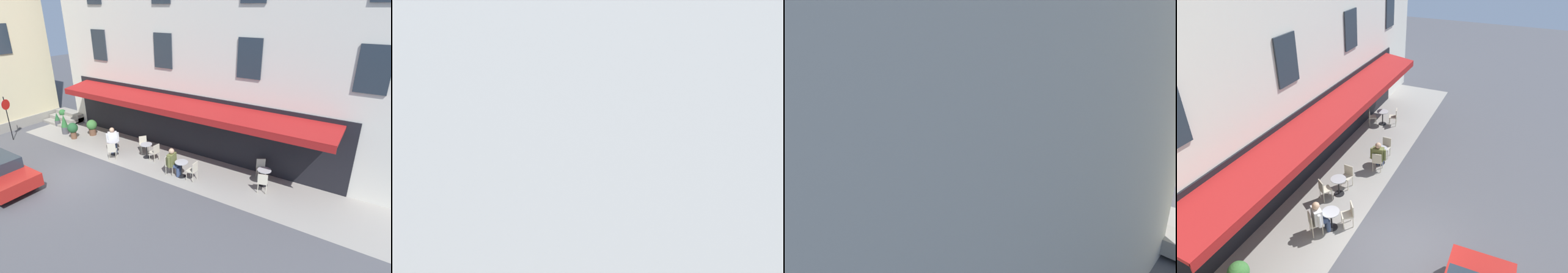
{
  "view_description": "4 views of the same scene",
  "coord_description": "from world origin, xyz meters",
  "views": [
    {
      "loc": [
        -11.73,
        7.51,
        7.21
      ],
      "look_at": [
        -4.11,
        -4.19,
        1.39
      ],
      "focal_mm": 28.61,
      "sensor_mm": 36.0,
      "label": 1
    },
    {
      "loc": [
        -16.49,
        -13.06,
        6.71
      ],
      "look_at": [
        -3.53,
        -3.12,
        1.38
      ],
      "focal_mm": 35.19,
      "sensor_mm": 36.0,
      "label": 2
    },
    {
      "loc": [
        7.41,
        -13.34,
        5.36
      ],
      "look_at": [
        -2.63,
        -3.63,
        1.35
      ],
      "focal_mm": 26.65,
      "sensor_mm": 36.0,
      "label": 3
    },
    {
      "loc": [
        7.45,
        2.29,
        8.85
      ],
      "look_at": [
        -4.66,
        -3.16,
        1.07
      ],
      "focal_mm": 31.92,
      "sensor_mm": 36.0,
      "label": 4
    }
  ],
  "objects": [
    {
      "name": "ground_plane",
      "position": [
        0.0,
        0.0,
        0.0
      ],
      "size": [
        70.0,
        70.0,
        0.0
      ],
      "primitive_type": "plane",
      "color": "#4C4C51"
    },
    {
      "name": "sidewalk_cafe_terrace",
      "position": [
        -3.25,
        -3.4,
        0.0
      ],
      "size": [
        20.5,
        3.2,
        0.01
      ],
      "primitive_type": "cube",
      "color": "gray",
      "rests_on": "ground_plane"
    },
    {
      "name": "corner_building_facade",
      "position": [
        13.0,
        3.5,
        7.5
      ],
      "size": [
        10.12,
        17.0,
        15.0
      ],
      "color": "beige",
      "rests_on": "ground_plane"
    },
    {
      "name": "back_alley_steps",
      "position": [
        6.6,
        -4.59,
        0.24
      ],
      "size": [
        2.4,
        1.75,
        0.6
      ],
      "color": "gray",
      "rests_on": "ground_plane"
    },
    {
      "name": "cafe_table_near_entrance",
      "position": [
        -7.78,
        -3.98,
        0.49
      ],
      "size": [
        0.6,
        0.6,
        0.75
      ],
      "color": "black",
      "rests_on": "ground_plane"
    },
    {
      "name": "cafe_chair_cream_corner_left",
      "position": [
        -7.96,
        -3.37,
        0.55
      ],
      "size": [
        0.5,
        0.5,
        0.91
      ],
      "color": "beige",
      "rests_on": "ground_plane"
    },
    {
      "name": "cafe_chair_cream_facing_street",
      "position": [
        -7.43,
        -4.5,
        0.55
      ],
      "size": [
        0.55,
        0.55,
        0.91
      ],
      "color": "beige",
      "rests_on": "ground_plane"
    },
    {
      "name": "cafe_table_mid_terrace",
      "position": [
        -0.01,
        -2.62,
        0.49
      ],
      "size": [
        0.6,
        0.6,
        0.75
      ],
      "color": "black",
      "rests_on": "ground_plane"
    },
    {
      "name": "cafe_chair_cream_under_awning",
      "position": [
        -0.41,
        -2.13,
        0.55
      ],
      "size": [
        0.56,
        0.56,
        0.91
      ],
      "color": "beige",
      "rests_on": "ground_plane"
    },
    {
      "name": "cafe_chair_cream_back_row",
      "position": [
        0.48,
        -3.02,
        0.55
      ],
      "size": [
        0.56,
        0.56,
        0.91
      ],
      "color": "beige",
      "rests_on": "ground_plane"
    },
    {
      "name": "cafe_table_streetside",
      "position": [
        -1.71,
        -3.27,
        0.49
      ],
      "size": [
        0.6,
        0.6,
        0.75
      ],
      "color": "black",
      "rests_on": "ground_plane"
    },
    {
      "name": "cafe_chair_cream_kerbside",
      "position": [
        -2.33,
        -3.21,
        0.55
      ],
      "size": [
        0.43,
        0.43,
        0.91
      ],
      "color": "beige",
      "rests_on": "ground_plane"
    },
    {
      "name": "cafe_chair_cream_near_door",
      "position": [
        -1.18,
        -3.62,
        0.55
      ],
      "size": [
        0.56,
        0.56,
        0.91
      ],
      "color": "beige",
      "rests_on": "ground_plane"
    },
    {
      "name": "cafe_table_far_end",
      "position": [
        -4.36,
        -2.64,
        0.49
      ],
      "size": [
        0.6,
        0.6,
        0.75
      ],
      "color": "black",
      "rests_on": "ground_plane"
    },
    {
      "name": "cafe_chair_cream_corner_right",
      "position": [
        -3.74,
        -2.53,
        0.55
      ],
      "size": [
        0.46,
        0.46,
        0.91
      ],
      "color": "beige",
      "rests_on": "ground_plane"
    },
    {
      "name": "cafe_chair_cream_by_window",
      "position": [
        -4.99,
        -2.64,
        0.55
      ],
      "size": [
        0.4,
        0.4,
        0.91
      ],
      "color": "beige",
      "rests_on": "ground_plane"
    },
    {
      "name": "seated_patron_in_white",
      "position": [
        0.31,
        -2.88,
        0.71
      ],
      "size": [
        0.65,
        0.64,
        1.32
      ],
      "color": "navy",
      "rests_on": "ground_plane"
    },
    {
      "name": "seated_companion_in_olive",
      "position": [
        -3.95,
        -2.56,
        0.71
      ],
      "size": [
        0.61,
        0.67,
        1.33
      ],
      "color": "navy",
      "rests_on": "ground_plane"
    },
    {
      "name": "no_parking_sign",
      "position": [
        6.4,
        -0.74,
        1.79
      ],
      "size": [
        0.24,
        0.55,
        2.6
      ],
      "color": "black",
      "rests_on": "ground_plane"
    },
    {
      "name": "potted_plant_entrance_left",
      "position": [
        3.59,
        -2.81,
        0.6
      ],
      "size": [
        0.6,
        0.6,
        0.98
      ],
      "color": "brown",
      "rests_on": "ground_plane"
    },
    {
      "name": "potted_plant_under_sign",
      "position": [
        6.32,
        -3.63,
        0.43
      ],
      "size": [
        0.34,
        0.34,
        0.88
      ],
      "color": "#4C4C51",
      "rests_on": "ground_plane"
    },
    {
      "name": "potted_plant_entrance_right",
      "position": [
        7.06,
        -4.56,
        0.41
      ],
      "size": [
        0.44,
        0.44,
        0.74
      ],
      "color": "#2D2D33",
      "rests_on": "ground_plane"
    },
    {
      "name": "potted_plant_mid_terrace",
      "position": [
        3.1,
        -3.79,
        0.56
      ],
      "size": [
        0.61,
        0.61,
        0.96
      ],
      "color": "brown",
      "rests_on": "ground_plane"
    },
    {
      "name": "potted_plant_by_steps",
      "position": [
        4.69,
        -3.04,
        0.6
      ],
      "size": [
        0.42,
        0.42,
        1.23
      ],
      "color": "#4C4C51",
      "rests_on": "ground_plane"
    },
    {
      "name": "parked_car_red",
      "position": [
        1.99,
        2.4,
        0.71
      ],
      "size": [
        4.31,
        1.82,
        1.33
      ],
      "color": "#A81E19",
      "rests_on": "ground_plane"
    }
  ]
}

